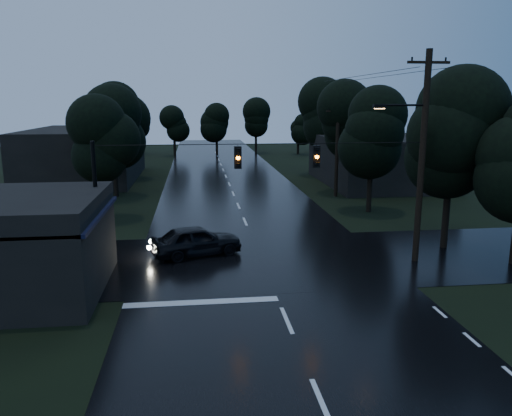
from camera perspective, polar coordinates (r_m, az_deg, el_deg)
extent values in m
plane|color=black|center=(14.01, 7.49, -21.25)|extent=(160.00, 160.00, 0.00)
cube|color=black|center=(42.12, -2.61, 1.60)|extent=(12.00, 120.00, 0.02)
cube|color=black|center=(24.73, 0.59, -5.98)|extent=(60.00, 9.00, 0.02)
cube|color=black|center=(21.91, -25.15, -0.85)|extent=(6.00, 7.00, 0.12)
cube|color=black|center=(21.16, -17.42, -0.68)|extent=(0.30, 7.00, 0.15)
cylinder|color=black|center=(18.83, -19.31, -7.76)|extent=(0.10, 0.10, 3.00)
cylinder|color=black|center=(24.46, -16.40, -3.03)|extent=(0.10, 0.10, 3.00)
cube|color=#F7B263|center=(19.90, -18.19, -3.60)|extent=(0.06, 1.60, 0.50)
cube|color=#F7B263|center=(22.47, -16.90, -1.75)|extent=(0.06, 1.20, 0.50)
cube|color=black|center=(48.73, 13.70, 5.32)|extent=(10.00, 14.00, 4.40)
cube|color=black|center=(52.70, -18.95, 5.83)|extent=(10.00, 16.00, 5.00)
cylinder|color=black|center=(24.83, 18.43, 5.30)|extent=(0.30, 0.30, 10.00)
cube|color=black|center=(24.75, 19.14, 15.46)|extent=(2.00, 0.12, 0.12)
cylinder|color=black|center=(24.24, 16.44, 11.21)|extent=(2.20, 0.10, 0.10)
cube|color=black|center=(23.83, 13.95, 11.22)|extent=(0.60, 0.25, 0.18)
cube|color=#FFB266|center=(23.83, 13.94, 10.98)|extent=(0.45, 0.18, 0.03)
cylinder|color=black|center=(41.11, 9.24, 6.48)|extent=(0.30, 0.30, 7.50)
cube|color=black|center=(40.93, 9.39, 10.87)|extent=(2.00, 0.12, 0.12)
cylinder|color=black|center=(23.21, -17.74, -0.10)|extent=(0.18, 0.18, 6.00)
cylinder|color=black|center=(22.59, 0.96, 7.34)|extent=(15.00, 0.03, 0.03)
cube|color=black|center=(22.52, -2.09, 5.79)|extent=(0.32, 0.25, 1.00)
sphere|color=orange|center=(22.37, -2.06, 5.74)|extent=(0.18, 0.18, 0.18)
cube|color=black|center=(23.10, 6.89, 5.87)|extent=(0.32, 0.25, 1.00)
sphere|color=orange|center=(22.96, 6.98, 5.83)|extent=(0.18, 0.18, 0.18)
cylinder|color=black|center=(28.31, 20.82, -1.51)|extent=(0.36, 0.36, 2.80)
sphere|color=black|center=(27.75, 21.35, 5.33)|extent=(4.48, 4.48, 4.48)
sphere|color=black|center=(27.65, 21.54, 7.80)|extent=(4.48, 4.48, 4.48)
sphere|color=black|center=(27.61, 21.73, 10.28)|extent=(4.48, 4.48, 4.48)
cylinder|color=black|center=(34.43, -16.69, 0.80)|extent=(0.36, 0.36, 2.45)
sphere|color=black|center=(34.00, -17.00, 5.72)|extent=(3.92, 3.92, 3.92)
sphere|color=black|center=(33.91, -17.10, 7.48)|extent=(3.92, 3.92, 3.92)
sphere|color=black|center=(33.85, -17.22, 9.25)|extent=(3.92, 3.92, 3.92)
cylinder|color=black|center=(42.29, -15.73, 3.01)|extent=(0.36, 0.36, 2.62)
sphere|color=black|center=(41.93, -15.98, 7.31)|extent=(4.20, 4.20, 4.20)
sphere|color=black|center=(41.86, -16.07, 8.84)|extent=(4.20, 4.20, 4.20)
sphere|color=black|center=(41.82, -16.16, 10.38)|extent=(4.20, 4.20, 4.20)
cylinder|color=black|center=(52.17, -14.77, 4.81)|extent=(0.36, 0.36, 2.80)
sphere|color=black|center=(51.87, -14.97, 8.53)|extent=(4.48, 4.48, 4.48)
sphere|color=black|center=(51.82, -15.05, 9.86)|extent=(4.48, 4.48, 4.48)
sphere|color=black|center=(51.79, -15.12, 11.18)|extent=(4.48, 4.48, 4.48)
cylinder|color=black|center=(36.00, 12.81, 1.63)|extent=(0.36, 0.36, 2.62)
sphere|color=black|center=(35.57, 13.05, 6.68)|extent=(4.20, 4.20, 4.20)
sphere|color=black|center=(35.49, 13.14, 8.49)|extent=(4.20, 4.20, 4.20)
sphere|color=black|center=(35.44, 13.23, 10.30)|extent=(4.20, 4.20, 4.20)
cylinder|color=black|center=(43.66, 10.06, 3.66)|extent=(0.36, 0.36, 2.80)
sphere|color=black|center=(43.30, 10.22, 8.12)|extent=(4.48, 4.48, 4.48)
sphere|color=black|center=(43.24, 10.28, 9.70)|extent=(4.48, 4.48, 4.48)
sphere|color=black|center=(43.21, 10.34, 11.29)|extent=(4.48, 4.48, 4.48)
cylinder|color=black|center=(53.36, 7.57, 5.35)|extent=(0.36, 0.36, 2.97)
sphere|color=black|center=(53.06, 7.68, 9.23)|extent=(4.76, 4.76, 4.76)
sphere|color=black|center=(53.01, 7.72, 10.60)|extent=(4.76, 4.76, 4.76)
sphere|color=black|center=(53.00, 7.76, 11.98)|extent=(4.76, 4.76, 4.76)
imported|color=black|center=(25.45, -6.82, -3.71)|extent=(4.89, 3.12, 1.55)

